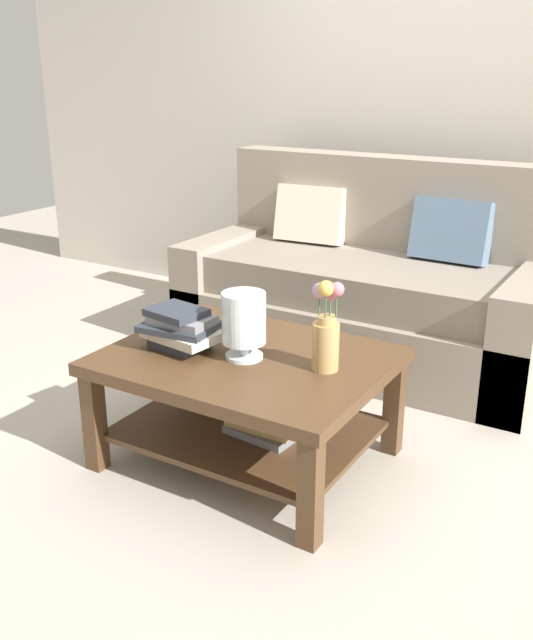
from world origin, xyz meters
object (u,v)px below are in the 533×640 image
coffee_table (248,386)px  glass_hurricane_vase (244,320)px  book_stack_main (180,329)px  couch (368,291)px  flower_pitcher (326,332)px

coffee_table → glass_hurricane_vase: (0.00, -0.03, 0.28)m
coffee_table → book_stack_main: (-0.27, -0.08, 0.21)m
coffee_table → book_stack_main: 0.35m
couch → glass_hurricane_vase: 1.36m
coffee_table → flower_pitcher: flower_pitcher is taller
book_stack_main → flower_pitcher: (0.59, 0.11, 0.07)m
glass_hurricane_vase → couch: bearing=92.5°
couch → glass_hurricane_vase: couch is taller
couch → flower_pitcher: bearing=-73.6°
coffee_table → book_stack_main: bearing=-164.1°
book_stack_main → glass_hurricane_vase: (0.27, 0.05, 0.07)m
book_stack_main → glass_hurricane_vase: bearing=10.3°
couch → coffee_table: couch is taller
couch → flower_pitcher: 1.35m
flower_pitcher → coffee_table: bearing=-173.8°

